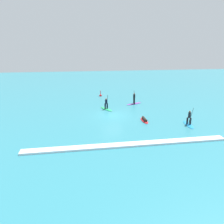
{
  "coord_description": "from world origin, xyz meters",
  "views": [
    {
      "loc": [
        -4.62,
        -27.75,
        8.82
      ],
      "look_at": [
        0.0,
        0.0,
        0.5
      ],
      "focal_mm": 34.69,
      "sensor_mm": 36.0,
      "label": 1
    }
  ],
  "objects_px": {
    "surfer_on_green_board": "(106,107)",
    "marker_buoy": "(101,95)",
    "surfer_on_red_board": "(144,120)",
    "surfer_on_blue_board": "(189,121)",
    "surfer_on_purple_board": "(134,101)"
  },
  "relations": [
    {
      "from": "surfer_on_green_board",
      "to": "marker_buoy",
      "type": "xyz_separation_m",
      "value": [
        0.2,
        9.34,
        -0.26
      ]
    },
    {
      "from": "surfer_on_red_board",
      "to": "surfer_on_green_board",
      "type": "bearing_deg",
      "value": 34.56
    },
    {
      "from": "surfer_on_red_board",
      "to": "marker_buoy",
      "type": "bearing_deg",
      "value": 15.44
    },
    {
      "from": "surfer_on_blue_board",
      "to": "surfer_on_green_board",
      "type": "bearing_deg",
      "value": 54.8
    },
    {
      "from": "surfer_on_blue_board",
      "to": "marker_buoy",
      "type": "height_order",
      "value": "surfer_on_blue_board"
    },
    {
      "from": "surfer_on_green_board",
      "to": "surfer_on_red_board",
      "type": "xyz_separation_m",
      "value": [
        3.99,
        -6.18,
        -0.27
      ]
    },
    {
      "from": "surfer_on_green_board",
      "to": "surfer_on_purple_board",
      "type": "height_order",
      "value": "surfer_on_purple_board"
    },
    {
      "from": "surfer_on_green_board",
      "to": "marker_buoy",
      "type": "height_order",
      "value": "surfer_on_green_board"
    },
    {
      "from": "surfer_on_purple_board",
      "to": "marker_buoy",
      "type": "distance_m",
      "value": 8.4
    },
    {
      "from": "marker_buoy",
      "to": "surfer_on_green_board",
      "type": "bearing_deg",
      "value": -91.23
    },
    {
      "from": "surfer_on_red_board",
      "to": "surfer_on_purple_board",
      "type": "xyz_separation_m",
      "value": [
        0.96,
        8.6,
        0.37
      ]
    },
    {
      "from": "surfer_on_blue_board",
      "to": "marker_buoy",
      "type": "relative_size",
      "value": 2.51
    },
    {
      "from": "marker_buoy",
      "to": "surfer_on_blue_board",
      "type": "bearing_deg",
      "value": -64.29
    },
    {
      "from": "surfer_on_blue_board",
      "to": "surfer_on_red_board",
      "type": "relative_size",
      "value": 1.2
    },
    {
      "from": "surfer_on_green_board",
      "to": "surfer_on_purple_board",
      "type": "xyz_separation_m",
      "value": [
        4.95,
        2.42,
        0.1
      ]
    }
  ]
}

